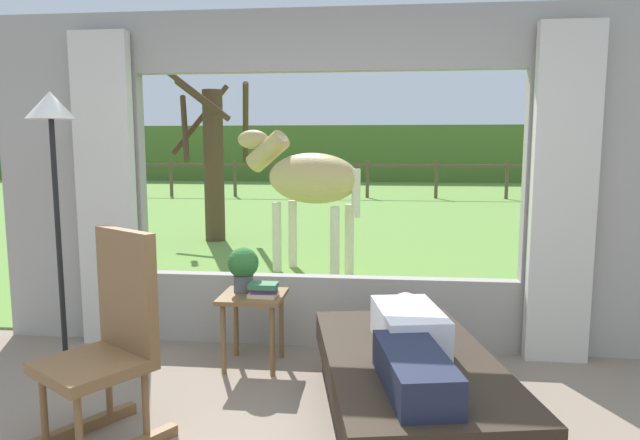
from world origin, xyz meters
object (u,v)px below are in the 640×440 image
at_px(side_table, 253,307).
at_px(horse, 307,179).
at_px(potted_plant, 243,267).
at_px(floor_lamp_left, 53,148).
at_px(book_stack, 264,290).
at_px(rocking_chair, 110,341).
at_px(pasture_tree, 213,157).
at_px(reclining_person, 410,340).
at_px(recliner_sofa, 409,390).

distance_m(side_table, horse, 2.99).
bearing_deg(horse, potted_plant, -153.56).
bearing_deg(floor_lamp_left, book_stack, 7.11).
xyz_separation_m(rocking_chair, floor_lamp_left, (-0.77, 0.86, 1.00)).
relative_size(potted_plant, floor_lamp_left, 0.17).
distance_m(side_table, book_stack, 0.18).
bearing_deg(pasture_tree, book_stack, -69.70).
height_order(book_stack, horse, horse).
bearing_deg(potted_plant, rocking_chair, -110.51).
height_order(potted_plant, book_stack, potted_plant).
distance_m(reclining_person, rocking_chair, 1.58).
bearing_deg(book_stack, floor_lamp_left, -172.89).
xyz_separation_m(side_table, book_stack, (0.09, -0.06, 0.14)).
distance_m(rocking_chair, horse, 4.07).
bearing_deg(recliner_sofa, horse, 95.19).
xyz_separation_m(rocking_chair, horse, (0.51, 3.99, 0.61)).
relative_size(reclining_person, potted_plant, 4.48).
bearing_deg(potted_plant, side_table, -36.87).
xyz_separation_m(potted_plant, pasture_tree, (-1.73, 5.01, 0.66)).
height_order(recliner_sofa, reclining_person, reclining_person).
relative_size(recliner_sofa, rocking_chair, 1.64).
height_order(rocking_chair, potted_plant, rocking_chair).
relative_size(side_table, horse, 0.30).
xyz_separation_m(side_table, pasture_tree, (-1.81, 5.07, 0.94)).
bearing_deg(rocking_chair, book_stack, 93.26).
bearing_deg(rocking_chair, recliner_sofa, 44.17).
bearing_deg(reclining_person, pasture_tree, 105.08).
relative_size(rocking_chair, horse, 0.64).
height_order(rocking_chair, pasture_tree, pasture_tree).
relative_size(book_stack, floor_lamp_left, 0.11).
relative_size(horse, pasture_tree, 0.65).
relative_size(book_stack, horse, 0.12).
xyz_separation_m(rocking_chair, potted_plant, (0.43, 1.15, 0.16)).
xyz_separation_m(recliner_sofa, potted_plant, (-1.13, 0.85, 0.48)).
height_order(reclining_person, horse, horse).
bearing_deg(horse, pasture_tree, 67.84).
relative_size(potted_plant, pasture_tree, 0.12).
bearing_deg(reclining_person, book_stack, 130.21).
height_order(reclining_person, side_table, reclining_person).
xyz_separation_m(recliner_sofa, floor_lamp_left, (-2.34, 0.56, 1.32)).
xyz_separation_m(rocking_chair, side_table, (0.51, 1.09, -0.12)).
bearing_deg(side_table, recliner_sofa, -36.92).
bearing_deg(rocking_chair, potted_plant, 102.99).
bearing_deg(reclining_person, side_table, 130.66).
distance_m(rocking_chair, potted_plant, 1.23).
height_order(rocking_chair, horse, horse).
xyz_separation_m(potted_plant, horse, (0.08, 2.84, 0.45)).
distance_m(side_table, floor_lamp_left, 1.72).
bearing_deg(potted_plant, book_stack, -35.08).
height_order(side_table, pasture_tree, pasture_tree).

